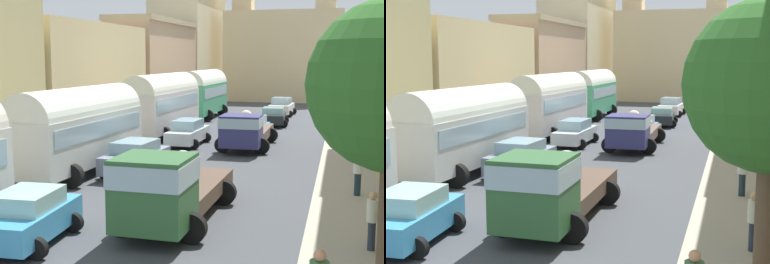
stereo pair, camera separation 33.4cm
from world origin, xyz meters
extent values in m
plane|color=#3E4246|center=(0.00, 27.00, 0.00)|extent=(154.00, 154.00, 0.00)
cube|color=#A39B93|center=(-7.25, 27.00, 0.07)|extent=(2.50, 70.00, 0.14)
cube|color=#A49D88|center=(7.25, 27.00, 0.07)|extent=(2.50, 70.00, 0.14)
cube|color=#CFBA85|center=(-10.80, 26.04, 3.79)|extent=(4.59, 14.83, 7.58)
cube|color=tan|center=(-10.64, 41.72, 4.18)|extent=(4.27, 14.53, 8.36)
cube|color=tan|center=(-10.64, 41.72, 8.59)|extent=(4.70, 14.53, 0.46)
cube|color=beige|center=(-11.46, 57.20, 6.45)|extent=(5.91, 14.92, 12.90)
cube|color=#D7BF8B|center=(0.00, 59.10, 5.33)|extent=(13.75, 7.95, 10.66)
cube|color=#DABA89|center=(-4.81, 57.11, 7.43)|extent=(2.31, 2.31, 14.85)
cube|color=beige|center=(4.81, 57.11, 7.43)|extent=(2.31, 2.31, 14.85)
cube|color=silver|center=(-4.55, 14.05, 1.64)|extent=(2.77, 8.81, 2.28)
cylinder|color=silver|center=(-4.55, 14.05, 2.78)|extent=(2.72, 8.64, 2.35)
cube|color=#99B7C6|center=(-4.55, 14.05, 2.14)|extent=(2.79, 8.12, 0.73)
cylinder|color=black|center=(-5.57, 16.80, 0.50)|extent=(1.00, 0.35, 1.00)
cylinder|color=black|center=(-3.29, 16.70, 0.50)|extent=(1.00, 0.35, 1.00)
cylinder|color=black|center=(-5.80, 11.39, 0.50)|extent=(1.00, 0.35, 1.00)
cylinder|color=black|center=(-3.52, 11.30, 0.50)|extent=(1.00, 0.35, 1.00)
cube|color=silver|center=(-4.68, 26.31, 1.76)|extent=(2.72, 9.02, 2.52)
cylinder|color=silver|center=(-4.68, 26.31, 3.02)|extent=(2.67, 8.84, 2.34)
cube|color=#99B7C6|center=(-4.68, 26.31, 2.32)|extent=(2.74, 8.31, 0.81)
cylinder|color=black|center=(-5.71, 29.12, 0.50)|extent=(1.00, 0.35, 1.00)
cylinder|color=black|center=(-3.45, 29.04, 0.50)|extent=(1.00, 0.35, 1.00)
cylinder|color=black|center=(-5.92, 23.59, 0.50)|extent=(1.00, 0.35, 1.00)
cylinder|color=black|center=(-3.65, 23.50, 0.50)|extent=(1.00, 0.35, 1.00)
cube|color=#3A9768|center=(-4.74, 37.61, 1.76)|extent=(2.47, 8.43, 2.52)
cylinder|color=silver|center=(-4.74, 37.61, 3.02)|extent=(2.43, 8.26, 2.28)
cube|color=#99B7C6|center=(-4.74, 37.61, 2.31)|extent=(2.51, 7.76, 0.81)
cylinder|color=black|center=(-5.80, 40.23, 0.50)|extent=(1.00, 0.35, 1.00)
cylinder|color=black|center=(-3.59, 40.19, 0.50)|extent=(1.00, 0.35, 1.00)
cylinder|color=black|center=(-5.89, 35.03, 0.50)|extent=(1.00, 0.35, 1.00)
cylinder|color=black|center=(-3.68, 34.99, 0.50)|extent=(1.00, 0.35, 1.00)
cube|color=#2C5C31|center=(1.88, 6.05, 1.49)|extent=(2.10, 2.09, 2.07)
cube|color=#99B7C6|center=(1.88, 6.05, 2.07)|extent=(2.14, 2.17, 0.66)
cube|color=brown|center=(1.90, 9.60, 0.73)|extent=(2.12, 5.04, 0.55)
ellipsoid|color=beige|center=(1.45, 8.15, 1.30)|extent=(0.93, 0.83, 0.59)
ellipsoid|color=beige|center=(1.61, 10.50, 1.26)|extent=(0.95, 1.01, 0.51)
ellipsoid|color=beige|center=(1.54, 9.36, 1.22)|extent=(0.93, 0.96, 0.44)
ellipsoid|color=beige|center=(1.92, 9.03, 1.70)|extent=(0.78, 0.93, 0.58)
ellipsoid|color=silver|center=(1.43, 10.49, 1.65)|extent=(1.20, 1.24, 0.54)
cylinder|color=black|center=(2.92, 6.25, 0.45)|extent=(0.90, 0.31, 0.90)
cylinder|color=black|center=(0.84, 6.26, 0.45)|extent=(0.90, 0.31, 0.90)
cylinder|color=black|center=(2.95, 10.51, 0.45)|extent=(0.90, 0.32, 0.90)
cylinder|color=black|center=(0.87, 10.52, 0.45)|extent=(0.90, 0.32, 0.90)
cube|color=navy|center=(1.70, 20.75, 1.31)|extent=(2.18, 2.01, 1.71)
cube|color=#99B7C6|center=(1.70, 20.75, 1.78)|extent=(2.23, 2.09, 0.55)
cube|color=brown|center=(1.66, 24.39, 0.73)|extent=(2.22, 5.33, 0.55)
ellipsoid|color=beige|center=(1.20, 23.27, 1.25)|extent=(1.14, 1.14, 0.51)
ellipsoid|color=beige|center=(1.84, 25.53, 1.25)|extent=(1.19, 1.07, 0.50)
ellipsoid|color=beige|center=(1.54, 22.63, 1.26)|extent=(0.95, 0.86, 0.51)
ellipsoid|color=beige|center=(1.95, 23.53, 1.57)|extent=(1.17, 1.14, 0.48)
ellipsoid|color=beige|center=(1.97, 23.45, 1.67)|extent=(1.00, 0.87, 0.56)
ellipsoid|color=beige|center=(1.24, 25.07, 1.72)|extent=(0.95, 0.89, 0.60)
cylinder|color=black|center=(2.78, 21.05, 0.45)|extent=(0.90, 0.31, 0.90)
cylinder|color=black|center=(0.62, 21.02, 0.45)|extent=(0.90, 0.31, 0.90)
cylinder|color=black|center=(2.72, 25.42, 0.45)|extent=(0.90, 0.31, 0.90)
cylinder|color=black|center=(0.56, 25.39, 0.45)|extent=(0.90, 0.31, 0.90)
cube|color=#3490C2|center=(1.42, 26.59, 0.60)|extent=(1.81, 3.67, 0.66)
cube|color=#8FABC9|center=(1.42, 26.59, 1.23)|extent=(1.55, 1.93, 0.60)
cylinder|color=black|center=(2.22, 25.44, 0.30)|extent=(0.60, 0.21, 0.60)
cylinder|color=black|center=(0.54, 25.50, 0.30)|extent=(0.60, 0.21, 0.60)
cylinder|color=black|center=(2.30, 27.68, 0.30)|extent=(0.60, 0.21, 0.60)
cylinder|color=black|center=(0.62, 27.74, 0.30)|extent=(0.60, 0.21, 0.60)
cube|color=black|center=(1.84, 33.79, 0.61)|extent=(1.99, 4.01, 0.68)
cube|color=#90C1C2|center=(1.84, 33.79, 1.19)|extent=(1.67, 2.12, 0.47)
cylinder|color=black|center=(2.80, 32.63, 0.30)|extent=(0.60, 0.21, 0.60)
cylinder|color=black|center=(1.04, 32.52, 0.30)|extent=(0.60, 0.21, 0.60)
cylinder|color=black|center=(2.65, 35.05, 0.30)|extent=(0.60, 0.21, 0.60)
cylinder|color=black|center=(0.89, 34.94, 0.30)|extent=(0.60, 0.21, 0.60)
cube|color=silver|center=(1.69, 41.19, 0.66)|extent=(1.98, 4.08, 0.79)
cube|color=#95B2BC|center=(1.69, 41.19, 1.35)|extent=(1.68, 2.15, 0.60)
cylinder|color=black|center=(2.53, 39.91, 0.30)|extent=(0.60, 0.21, 0.60)
cylinder|color=black|center=(0.74, 40.00, 0.30)|extent=(0.60, 0.21, 0.60)
cylinder|color=black|center=(2.65, 42.39, 0.30)|extent=(0.60, 0.21, 0.60)
cylinder|color=black|center=(0.86, 42.47, 0.30)|extent=(0.60, 0.21, 0.60)
cube|color=#398BC0|center=(-1.57, 5.04, 0.64)|extent=(1.94, 3.86, 0.75)
cube|color=#97C3BC|center=(-1.57, 5.04, 1.28)|extent=(1.61, 2.05, 0.53)
cylinder|color=black|center=(-2.49, 6.14, 0.30)|extent=(0.60, 0.21, 0.60)
cylinder|color=black|center=(-0.81, 6.26, 0.30)|extent=(0.60, 0.21, 0.60)
cylinder|color=black|center=(-0.65, 3.94, 0.30)|extent=(0.60, 0.21, 0.60)
cube|color=gray|center=(-1.97, 14.41, 0.66)|extent=(2.06, 4.20, 0.78)
cube|color=#8EB1BD|center=(-1.97, 14.41, 1.31)|extent=(1.71, 2.22, 0.51)
cylinder|color=black|center=(-2.79, 15.74, 0.30)|extent=(0.60, 0.21, 0.60)
cylinder|color=black|center=(-1.00, 15.62, 0.30)|extent=(0.60, 0.21, 0.60)
cylinder|color=black|center=(-2.95, 13.21, 0.30)|extent=(0.60, 0.21, 0.60)
cylinder|color=black|center=(-1.16, 13.09, 0.30)|extent=(0.60, 0.21, 0.60)
cube|color=silver|center=(-1.96, 23.00, 0.63)|extent=(1.68, 4.42, 0.71)
cube|color=#92B8C8|center=(-1.96, 23.00, 1.27)|extent=(1.45, 2.31, 0.58)
cylinder|color=black|center=(-2.74, 24.37, 0.30)|extent=(0.60, 0.21, 0.60)
cylinder|color=black|center=(-1.14, 24.35, 0.30)|extent=(0.60, 0.21, 0.60)
cylinder|color=black|center=(-2.79, 21.66, 0.30)|extent=(0.60, 0.21, 0.60)
cylinder|color=black|center=(-1.19, 21.63, 0.30)|extent=(0.60, 0.21, 0.60)
cylinder|color=#293343|center=(7.83, 6.64, 0.07)|extent=(0.17, 0.17, 0.14)
cylinder|color=#293343|center=(7.83, 6.64, 0.54)|extent=(0.24, 0.24, 0.79)
cylinder|color=silver|center=(7.83, 6.64, 1.24)|extent=(0.37, 0.37, 0.61)
sphere|color=tan|center=(7.83, 6.64, 1.64)|extent=(0.21, 0.21, 0.21)
cylinder|color=#1D303B|center=(7.61, 12.64, 0.07)|extent=(0.20, 0.20, 0.14)
cylinder|color=#1D303B|center=(7.61, 12.64, 0.56)|extent=(0.34, 0.34, 0.85)
cylinder|color=silver|center=(7.61, 12.64, 1.25)|extent=(0.53, 0.53, 0.52)
sphere|color=tan|center=(7.61, 12.64, 1.62)|extent=(0.21, 0.21, 0.21)
sphere|color=tan|center=(6.64, 1.73, 1.67)|extent=(0.23, 0.23, 0.23)
cylinder|color=brown|center=(7.90, 2.93, 1.74)|extent=(0.39, 0.39, 3.49)
camera|label=1|loc=(6.93, -8.16, 5.30)|focal=50.75mm
camera|label=2|loc=(7.25, -8.07, 5.30)|focal=50.75mm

